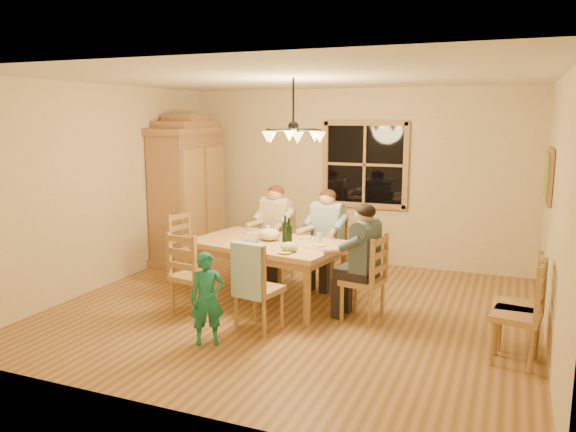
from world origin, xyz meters
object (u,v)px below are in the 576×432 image
at_px(chair_end_right, 363,294).
at_px(chair_spare_back, 515,322).
at_px(chair_far_right, 327,265).
at_px(dining_table, 268,249).
at_px(adult_slate_man, 364,247).
at_px(chandelier, 293,135).
at_px(chair_end_left, 191,263).
at_px(child, 207,299).
at_px(armoire, 188,195).
at_px(chair_near_right, 259,303).
at_px(adult_plaid_man, 327,226).
at_px(chair_spare_front, 515,331).
at_px(wine_bottle_b, 289,232).
at_px(chair_near_left, 194,289).
at_px(wine_bottle_a, 285,229).
at_px(adult_woman, 275,220).
at_px(chair_far_left, 276,257).

xyz_separation_m(chair_end_right, chair_spare_back, (1.61, -0.28, 0.00)).
xyz_separation_m(chair_far_right, chair_end_right, (0.76, -1.01, 0.00)).
xyz_separation_m(dining_table, adult_slate_man, (1.26, -0.21, 0.18)).
distance_m(chandelier, chair_end_left, 2.48).
relative_size(dining_table, child, 2.11).
bearing_deg(dining_table, armoire, 145.55).
bearing_deg(chair_near_right, adult_plaid_man, 93.37).
bearing_deg(chair_spare_front, dining_table, 84.15).
relative_size(wine_bottle_b, chair_spare_back, 0.33).
xyz_separation_m(chair_end_right, adult_plaid_man, (-0.76, 1.01, 0.54)).
height_order(armoire, chair_spare_front, armoire).
height_order(chair_near_left, chair_spare_front, same).
height_order(dining_table, chair_near_right, chair_near_right).
distance_m(chair_end_left, wine_bottle_a, 1.60).
relative_size(adult_woman, chair_spare_front, 0.88).
bearing_deg(child, wine_bottle_a, 45.53).
bearing_deg(adult_woman, wine_bottle_a, 129.82).
bearing_deg(chair_near_right, chandelier, 90.67).
xyz_separation_m(dining_table, adult_plaid_man, (0.50, 0.80, 0.18)).
bearing_deg(armoire, adult_woman, -14.51).
distance_m(child, chair_spare_front, 2.98).
relative_size(child, chair_spare_front, 0.96).
height_order(chair_far_right, wine_bottle_a, wine_bottle_a).
distance_m(chair_near_right, chair_spare_front, 2.57).
distance_m(chair_near_right, adult_woman, 2.04).
relative_size(chair_near_left, chair_end_right, 1.00).
xyz_separation_m(chair_near_left, adult_slate_man, (1.86, 0.57, 0.54)).
relative_size(dining_table, chair_far_right, 2.02).
distance_m(dining_table, adult_slate_man, 1.29).
bearing_deg(adult_slate_man, chair_far_right, 46.64).
height_order(armoire, chair_near_right, armoire).
bearing_deg(chair_spare_back, adult_plaid_man, 61.54).
bearing_deg(chair_far_left, wine_bottle_b, 130.70).
relative_size(adult_woman, child, 0.92).
bearing_deg(chair_near_left, chair_near_right, 0.00).
bearing_deg(chair_spare_back, chair_far_left, 65.93).
xyz_separation_m(chair_far_left, chair_spare_back, (3.18, -1.43, 0.00)).
relative_size(adult_plaid_man, wine_bottle_b, 2.65).
xyz_separation_m(wine_bottle_b, child, (-0.33, -1.37, -0.45)).
relative_size(chair_end_right, adult_plaid_man, 1.13).
bearing_deg(adult_woman, armoire, -4.91).
bearing_deg(chair_end_right, chair_near_right, 136.74).
height_order(wine_bottle_a, chair_spare_back, wine_bottle_a).
distance_m(chandelier, chair_near_left, 2.12).
height_order(chair_end_right, wine_bottle_a, wine_bottle_a).
distance_m(armoire, chair_spare_front, 5.37).
bearing_deg(adult_slate_man, wine_bottle_b, 93.27).
bearing_deg(child, chair_near_right, 22.92).
distance_m(chair_far_left, wine_bottle_a, 1.19).
relative_size(chandelier, adult_plaid_man, 0.88).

